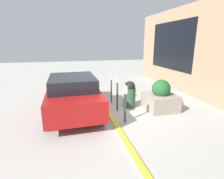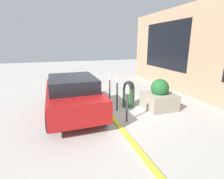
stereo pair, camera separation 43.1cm
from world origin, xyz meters
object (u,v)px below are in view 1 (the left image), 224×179
at_px(parking_meter_second, 117,88).
at_px(parking_meter_middle, 111,82).
at_px(parking_meter_nearest, 125,99).
at_px(parked_car_front, 73,94).
at_px(planter_box, 160,98).
at_px(trash_bin, 130,94).

relative_size(parking_meter_second, parking_meter_middle, 1.04).
distance_m(parking_meter_second, parking_meter_middle, 0.96).
distance_m(parking_meter_nearest, parking_meter_middle, 2.03).
bearing_deg(parking_meter_middle, parked_car_front, 113.92).
xyz_separation_m(parking_meter_nearest, planter_box, (0.75, -1.74, -0.36)).
xyz_separation_m(parking_meter_nearest, parked_car_front, (1.28, 1.66, -0.08)).
relative_size(parked_car_front, trash_bin, 3.56).
xyz_separation_m(parking_meter_nearest, parking_meter_second, (1.07, -0.03, 0.09)).
bearing_deg(trash_bin, parking_meter_middle, 42.14).
bearing_deg(parking_meter_middle, parking_meter_second, 179.99).
distance_m(parking_meter_middle, trash_bin, 0.99).
height_order(planter_box, trash_bin, planter_box).
relative_size(parking_meter_second, trash_bin, 1.30).
bearing_deg(planter_box, trash_bin, 61.09).
xyz_separation_m(parking_meter_second, parking_meter_middle, (0.96, -0.00, 0.01)).
height_order(parked_car_front, trash_bin, parked_car_front).
bearing_deg(planter_box, parked_car_front, 81.02).
bearing_deg(planter_box, parking_meter_second, 79.20).
bearing_deg(parked_car_front, parking_meter_nearest, -128.64).
bearing_deg(trash_bin, parking_meter_nearest, 154.53).
bearing_deg(planter_box, parking_meter_middle, 53.10).
height_order(parking_meter_second, parked_car_front, parked_car_front).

